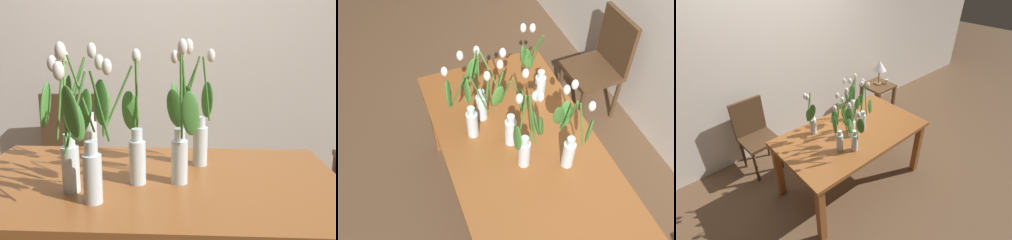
{
  "view_description": "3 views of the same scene",
  "coord_description": "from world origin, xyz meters",
  "views": [
    {
      "loc": [
        0.14,
        -1.47,
        1.33
      ],
      "look_at": [
        0.07,
        -0.05,
        1.01
      ],
      "focal_mm": 39.71,
      "sensor_mm": 36.0,
      "label": 1
    },
    {
      "loc": [
        1.26,
        -0.58,
        2.56
      ],
      "look_at": [
        -0.06,
        -0.08,
        0.94
      ],
      "focal_mm": 41.42,
      "sensor_mm": 36.0,
      "label": 2
    },
    {
      "loc": [
        -1.59,
        -1.68,
        2.41
      ],
      "look_at": [
        -0.09,
        0.03,
        0.92
      ],
      "focal_mm": 27.92,
      "sensor_mm": 36.0,
      "label": 3
    }
  ],
  "objects": [
    {
      "name": "tulip_vase_1",
      "position": [
        -0.19,
        -0.24,
        0.93
      ],
      "size": [
        0.14,
        0.27,
        0.51
      ],
      "color": "silver",
      "rests_on": "dining_table"
    },
    {
      "name": "dining_table",
      "position": [
        0.0,
        0.0,
        0.65
      ],
      "size": [
        1.6,
        0.9,
        0.74
      ],
      "color": "brown",
      "rests_on": "ground"
    },
    {
      "name": "tulip_vase_2",
      "position": [
        0.18,
        0.2,
        0.95
      ],
      "size": [
        0.21,
        0.21,
        0.54
      ],
      "color": "silver",
      "rests_on": "dining_table"
    },
    {
      "name": "tulip_vase_0",
      "position": [
        -0.3,
        -0.14,
        0.95
      ],
      "size": [
        0.2,
        0.27,
        0.57
      ],
      "color": "silver",
      "rests_on": "dining_table"
    },
    {
      "name": "tulip_vase_5",
      "position": [
        0.12,
        -0.03,
        0.95
      ],
      "size": [
        0.15,
        0.21,
        0.58
      ],
      "color": "silver",
      "rests_on": "dining_table"
    },
    {
      "name": "tulip_vase_4",
      "position": [
        -0.35,
        0.24,
        0.92
      ],
      "size": [
        0.15,
        0.18,
        0.54
      ],
      "color": "silver",
      "rests_on": "dining_table"
    },
    {
      "name": "tulip_vase_3",
      "position": [
        -0.08,
        -0.04,
        0.92
      ],
      "size": [
        0.19,
        0.18,
        0.54
      ],
      "color": "silver",
      "rests_on": "dining_table"
    },
    {
      "name": "dining_chair",
      "position": [
        -0.7,
        1.0,
        0.52
      ],
      "size": [
        0.41,
        0.41,
        0.93
      ],
      "color": "#4C331E",
      "rests_on": "ground"
    },
    {
      "name": "ground_plane",
      "position": [
        0.0,
        0.0,
        0.0
      ],
      "size": [
        18.0,
        18.0,
        0.0
      ],
      "primitive_type": "plane",
      "color": "brown"
    }
  ]
}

